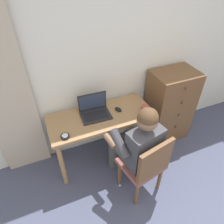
{
  "coord_description": "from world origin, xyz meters",
  "views": [
    {
      "loc": [
        -1.08,
        0.11,
        2.3
      ],
      "look_at": [
        -0.39,
        1.76,
        0.84
      ],
      "focal_mm": 33.07,
      "sensor_mm": 36.0,
      "label": 1
    }
  ],
  "objects_px": {
    "desk": "(101,123)",
    "chair": "(146,165)",
    "laptop": "(95,111)",
    "coffee_mug": "(144,109)",
    "dresser": "(169,106)",
    "computer_mouse": "(118,109)",
    "desk_clock": "(65,136)",
    "person_seated": "(136,142)"
  },
  "relations": [
    {
      "from": "laptop",
      "to": "coffee_mug",
      "type": "relative_size",
      "value": 2.92
    },
    {
      "from": "desk",
      "to": "chair",
      "type": "bearing_deg",
      "value": -68.74
    },
    {
      "from": "dresser",
      "to": "person_seated",
      "type": "height_order",
      "value": "person_seated"
    },
    {
      "from": "dresser",
      "to": "chair",
      "type": "height_order",
      "value": "dresser"
    },
    {
      "from": "computer_mouse",
      "to": "desk_clock",
      "type": "height_order",
      "value": "computer_mouse"
    },
    {
      "from": "desk",
      "to": "dresser",
      "type": "relative_size",
      "value": 1.18
    },
    {
      "from": "desk",
      "to": "desk_clock",
      "type": "height_order",
      "value": "desk_clock"
    },
    {
      "from": "desk",
      "to": "computer_mouse",
      "type": "xyz_separation_m",
      "value": [
        0.23,
        0.01,
        0.13
      ]
    },
    {
      "from": "desk_clock",
      "to": "coffee_mug",
      "type": "relative_size",
      "value": 0.75
    },
    {
      "from": "dresser",
      "to": "coffee_mug",
      "type": "distance_m",
      "value": 0.64
    },
    {
      "from": "person_seated",
      "to": "laptop",
      "type": "bearing_deg",
      "value": 117.36
    },
    {
      "from": "desk",
      "to": "chair",
      "type": "distance_m",
      "value": 0.72
    },
    {
      "from": "dresser",
      "to": "laptop",
      "type": "bearing_deg",
      "value": -179.65
    },
    {
      "from": "dresser",
      "to": "chair",
      "type": "distance_m",
      "value": 1.07
    },
    {
      "from": "desk",
      "to": "coffee_mug",
      "type": "height_order",
      "value": "coffee_mug"
    },
    {
      "from": "person_seated",
      "to": "desk_clock",
      "type": "bearing_deg",
      "value": 156.8
    },
    {
      "from": "person_seated",
      "to": "coffee_mug",
      "type": "distance_m",
      "value": 0.45
    },
    {
      "from": "desk",
      "to": "person_seated",
      "type": "distance_m",
      "value": 0.53
    },
    {
      "from": "dresser",
      "to": "computer_mouse",
      "type": "bearing_deg",
      "value": -176.29
    },
    {
      "from": "chair",
      "to": "coffee_mug",
      "type": "relative_size",
      "value": 7.24
    },
    {
      "from": "chair",
      "to": "coffee_mug",
      "type": "xyz_separation_m",
      "value": [
        0.24,
        0.52,
        0.3
      ]
    },
    {
      "from": "laptop",
      "to": "computer_mouse",
      "type": "distance_m",
      "value": 0.29
    },
    {
      "from": "person_seated",
      "to": "desk_clock",
      "type": "distance_m",
      "value": 0.75
    },
    {
      "from": "desk",
      "to": "computer_mouse",
      "type": "distance_m",
      "value": 0.27
    },
    {
      "from": "dresser",
      "to": "coffee_mug",
      "type": "relative_size",
      "value": 8.76
    },
    {
      "from": "laptop",
      "to": "computer_mouse",
      "type": "relative_size",
      "value": 3.51
    },
    {
      "from": "laptop",
      "to": "dresser",
      "type": "bearing_deg",
      "value": 0.35
    },
    {
      "from": "laptop",
      "to": "coffee_mug",
      "type": "distance_m",
      "value": 0.59
    },
    {
      "from": "desk",
      "to": "chair",
      "type": "height_order",
      "value": "chair"
    },
    {
      "from": "computer_mouse",
      "to": "desk_clock",
      "type": "relative_size",
      "value": 1.11
    },
    {
      "from": "dresser",
      "to": "laptop",
      "type": "relative_size",
      "value": 2.99
    },
    {
      "from": "chair",
      "to": "computer_mouse",
      "type": "relative_size",
      "value": 8.69
    },
    {
      "from": "person_seated",
      "to": "computer_mouse",
      "type": "bearing_deg",
      "value": 89.23
    },
    {
      "from": "chair",
      "to": "person_seated",
      "type": "bearing_deg",
      "value": 100.29
    },
    {
      "from": "desk_clock",
      "to": "desk",
      "type": "bearing_deg",
      "value": 21.63
    },
    {
      "from": "computer_mouse",
      "to": "desk",
      "type": "bearing_deg",
      "value": 167.19
    },
    {
      "from": "desk",
      "to": "computer_mouse",
      "type": "relative_size",
      "value": 12.36
    },
    {
      "from": "chair",
      "to": "desk_clock",
      "type": "distance_m",
      "value": 0.9
    },
    {
      "from": "dresser",
      "to": "desk_clock",
      "type": "relative_size",
      "value": 11.67
    },
    {
      "from": "dresser",
      "to": "computer_mouse",
      "type": "xyz_separation_m",
      "value": [
        -0.81,
        -0.05,
        0.23
      ]
    },
    {
      "from": "dresser",
      "to": "coffee_mug",
      "type": "bearing_deg",
      "value": -159.51
    },
    {
      "from": "chair",
      "to": "desk_clock",
      "type": "bearing_deg",
      "value": 146.63
    }
  ]
}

